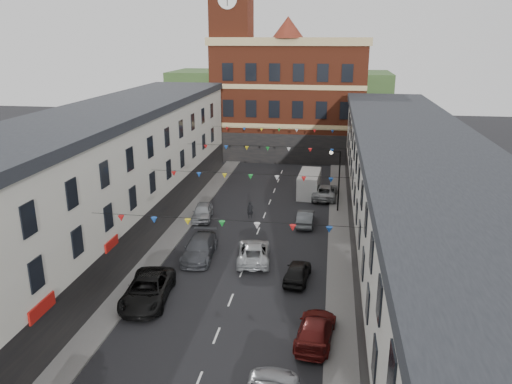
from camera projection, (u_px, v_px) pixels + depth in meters
The scene contains 19 objects.
ground at pixel (242, 272), 35.56m from camera, with size 160.00×160.00×0.00m, color black.
pavement_left at pixel (158, 254), 38.42m from camera, with size 1.80×64.00×0.15m, color #605E5B.
pavement_right at pixel (339, 265), 36.43m from camera, with size 1.80×64.00×0.15m, color #605E5B.
terrace_left at pixel (86, 189), 36.61m from camera, with size 8.40×56.00×10.70m.
terrace_right at pixel (417, 212), 33.37m from camera, with size 8.40×56.00×9.70m.
civic_building at pixel (290, 97), 68.96m from camera, with size 20.60×13.30×18.50m.
clock_tower at pixel (232, 46), 65.23m from camera, with size 5.60×5.60×30.00m.
distant_hill at pixel (279, 99), 93.17m from camera, with size 40.00×14.00×10.00m, color #344E24.
street_lamp at pixel (337, 173), 46.67m from camera, with size 1.10×0.36×6.00m.
car_left_c at pixel (148, 290), 31.45m from camera, with size 2.64×5.72×1.59m, color black.
car_left_d at pixel (200, 248), 37.74m from camera, with size 2.16×5.33×1.55m, color #414349.
car_left_e at pixel (203, 212), 45.75m from camera, with size 1.68×4.17×1.42m, color #92959A.
car_right_c at pixel (316, 330), 27.35m from camera, with size 1.93×4.75×1.38m, color #5D1412.
car_right_d at pixel (297, 272), 34.13m from camera, with size 1.57×3.89×1.33m, color black.
car_right_e at pixel (305, 218), 44.32m from camera, with size 1.40×4.02×1.32m, color #565B5F.
car_right_f at pixel (325, 191), 51.69m from camera, with size 2.41×5.23×1.45m, color #989A9C.
moving_car at pixel (254, 252), 37.22m from camera, with size 2.35×5.11×1.42m, color #A7ABAE.
white_van at pixel (309, 184), 52.74m from camera, with size 2.08×5.41×2.39m, color silver.
pedestrian at pixel (250, 210), 45.93m from camera, with size 0.57×0.38×1.58m, color black.
Camera 1 is at (5.87, -31.73, 16.05)m, focal length 35.00 mm.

